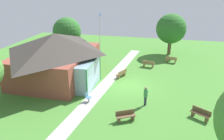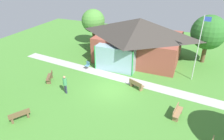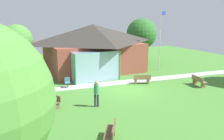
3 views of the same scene
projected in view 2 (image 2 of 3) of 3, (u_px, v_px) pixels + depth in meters
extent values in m
plane|color=#478433|center=(112.00, 90.00, 18.62)|extent=(44.00, 44.00, 0.00)
cube|color=brown|center=(139.00, 47.00, 24.37)|extent=(9.42, 6.97, 3.00)
pyramid|color=#38332D|center=(140.00, 27.00, 23.24)|extent=(10.42, 7.97, 1.95)
cube|color=#8CB2BF|center=(115.00, 59.00, 21.57)|extent=(4.24, 1.20, 2.70)
cylinder|color=green|center=(95.00, 58.00, 21.81)|extent=(0.12, 0.12, 2.70)
cylinder|color=green|center=(133.00, 64.00, 20.35)|extent=(0.12, 0.12, 2.70)
cube|color=#ADADA8|center=(121.00, 78.00, 20.50)|extent=(25.73, 3.95, 0.03)
cylinder|color=silver|center=(198.00, 50.00, 18.88)|extent=(0.08, 0.08, 6.44)
cube|color=blue|center=(208.00, 19.00, 17.46)|extent=(0.60, 0.02, 0.40)
cube|color=olive|center=(137.00, 84.00, 18.66)|extent=(1.55, 1.02, 0.06)
cube|color=olive|center=(132.00, 84.00, 19.14)|extent=(0.31, 0.43, 0.39)
cube|color=olive|center=(141.00, 89.00, 18.42)|extent=(0.31, 0.43, 0.39)
cube|color=olive|center=(135.00, 83.00, 18.45)|extent=(1.39, 0.67, 0.36)
cube|color=brown|center=(49.00, 77.00, 19.87)|extent=(1.11, 1.53, 0.06)
cube|color=brown|center=(49.00, 82.00, 19.50)|extent=(0.43, 0.33, 0.39)
cube|color=brown|center=(51.00, 76.00, 20.48)|extent=(0.43, 0.33, 0.39)
cube|color=brown|center=(51.00, 75.00, 19.80)|extent=(0.78, 1.34, 0.36)
cube|color=olive|center=(178.00, 112.00, 15.07)|extent=(0.66, 1.55, 0.06)
cube|color=olive|center=(179.00, 111.00, 15.61)|extent=(0.42, 0.22, 0.39)
cube|color=olive|center=(175.00, 119.00, 14.77)|extent=(0.42, 0.22, 0.39)
cube|color=olive|center=(176.00, 109.00, 15.07)|extent=(0.29, 1.49, 0.36)
cube|color=brown|center=(19.00, 115.00, 14.81)|extent=(1.17, 1.51, 0.06)
cube|color=brown|center=(12.00, 120.00, 14.64)|extent=(0.42, 0.35, 0.39)
cube|color=brown|center=(28.00, 114.00, 15.21)|extent=(0.42, 0.35, 0.39)
cube|color=brown|center=(19.00, 114.00, 14.58)|extent=(0.84, 1.30, 0.36)
cube|color=teal|center=(87.00, 66.00, 22.17)|extent=(0.52, 0.52, 0.04)
cube|color=teal|center=(88.00, 63.00, 22.21)|extent=(0.44, 0.13, 0.40)
cylinder|color=#4C4C51|center=(87.00, 67.00, 22.27)|extent=(0.10, 0.10, 0.42)
cylinder|color=#4C4C51|center=(87.00, 69.00, 22.36)|extent=(0.36, 0.36, 0.02)
cylinder|color=#2D3347|center=(66.00, 89.00, 17.91)|extent=(0.14, 0.14, 0.85)
cylinder|color=#2D3347|center=(65.00, 89.00, 18.02)|extent=(0.14, 0.14, 0.85)
cylinder|color=#3F8C59|center=(65.00, 82.00, 17.62)|extent=(0.34, 0.34, 0.65)
sphere|color=tan|center=(64.00, 77.00, 17.42)|extent=(0.24, 0.24, 0.24)
cylinder|color=brown|center=(204.00, 53.00, 23.59)|extent=(0.47, 0.47, 2.18)
sphere|color=#2D6B28|center=(209.00, 32.00, 22.43)|extent=(3.83, 3.83, 3.83)
cylinder|color=brown|center=(94.00, 37.00, 29.19)|extent=(0.44, 0.44, 2.17)
sphere|color=#4C8C38|center=(93.00, 21.00, 28.14)|extent=(3.25, 3.25, 3.25)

